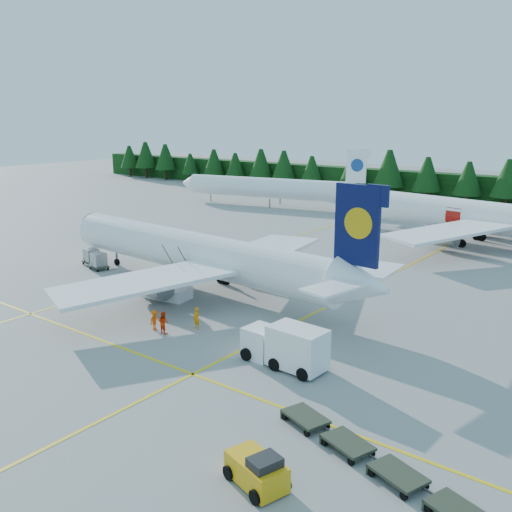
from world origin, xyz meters
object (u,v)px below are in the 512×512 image
Objects in this scene: airliner_navy at (188,252)px; service_truck at (284,345)px; airliner_red at (455,214)px; baggage_tug at (257,470)px; airstairs at (170,289)px.

airliner_navy is 6.45× the size of service_truck.
baggage_tug is at bearing -70.50° from airliner_red.
airstairs is 30.43m from baggage_tug.
airliner_red reaches higher than baggage_tug.
airliner_red is 48.74m from service_truck.
airstairs is at bearing 163.98° from service_truck.
airliner_navy reaches higher than airstairs.
airstairs is 18.76m from service_truck.
airliner_red is 61.55m from baggage_tug.
airstairs is at bearing -98.40° from airliner_red.
service_truck is at bearing -23.99° from airliner_navy.
airliner_navy is 0.95× the size of airliner_red.
airliner_red is (14.32, 38.53, 0.20)m from airliner_navy.
airstairs is 0.98× the size of service_truck.
service_truck is (17.76, -6.03, 0.67)m from airstairs.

